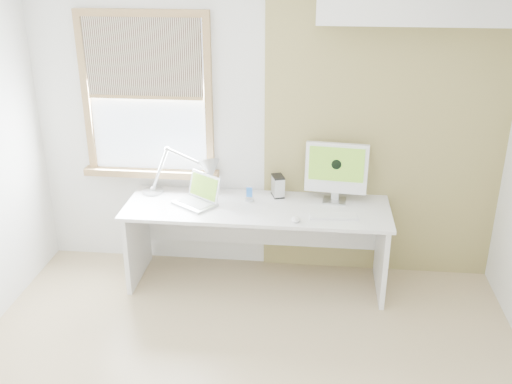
# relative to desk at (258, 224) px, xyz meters

# --- Properties ---
(room) EXTENTS (4.04, 3.54, 2.64)m
(room) POSITION_rel_desk_xyz_m (0.03, -1.44, 0.77)
(room) COLOR tan
(room) RESTS_ON ground
(accent_wall) EXTENTS (2.00, 0.02, 2.60)m
(accent_wall) POSITION_rel_desk_xyz_m (1.03, 0.30, 0.77)
(accent_wall) COLOR #9D914D
(accent_wall) RESTS_ON room
(window) EXTENTS (1.20, 0.14, 1.42)m
(window) POSITION_rel_desk_xyz_m (-0.97, 0.27, 1.01)
(window) COLOR #987446
(window) RESTS_ON room
(desk) EXTENTS (2.20, 0.70, 0.73)m
(desk) POSITION_rel_desk_xyz_m (0.00, 0.00, 0.00)
(desk) COLOR white
(desk) RESTS_ON room
(desk_lamp) EXTENTS (0.75, 0.30, 0.43)m
(desk_lamp) POSITION_rel_desk_xyz_m (-0.51, 0.10, 0.42)
(desk_lamp) COLOR #B6B8BA
(desk_lamp) RESTS_ON desk
(laptop) EXTENTS (0.43, 0.42, 0.24)m
(laptop) POSITION_rel_desk_xyz_m (-0.49, -0.04, 0.25)
(laptop) COLOR #B6B8BA
(laptop) RESTS_ON desk
(phone_dock) EXTENTS (0.08, 0.08, 0.14)m
(phone_dock) POSITION_rel_desk_xyz_m (-0.07, 0.04, 0.23)
(phone_dock) COLOR #B6B8BA
(phone_dock) RESTS_ON desk
(external_drive) EXTENTS (0.13, 0.16, 0.19)m
(external_drive) POSITION_rel_desk_xyz_m (0.16, 0.18, 0.29)
(external_drive) COLOR #B6B8BA
(external_drive) RESTS_ON desk
(imac) EXTENTS (0.52, 0.19, 0.51)m
(imac) POSITION_rel_desk_xyz_m (0.64, 0.13, 0.48)
(imac) COLOR #B6B8BA
(imac) RESTS_ON desk
(keyboard) EXTENTS (0.40, 0.14, 0.02)m
(keyboard) POSITION_rel_desk_xyz_m (0.63, -0.21, 0.20)
(keyboard) COLOR white
(keyboard) RESTS_ON desk
(mouse) EXTENTS (0.08, 0.12, 0.03)m
(mouse) POSITION_rel_desk_xyz_m (0.33, -0.31, 0.21)
(mouse) COLOR white
(mouse) RESTS_ON desk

